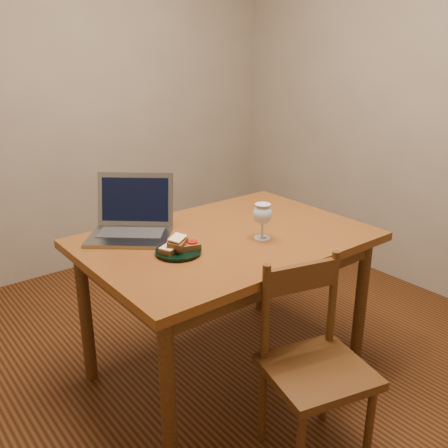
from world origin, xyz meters
TOP-DOWN VIEW (x-y plane):
  - floor at (0.00, 0.00)m, footprint 3.20×3.20m
  - back_wall at (0.00, 1.61)m, footprint 3.20×0.02m
  - right_wall at (1.61, 0.00)m, footprint 0.02×3.20m
  - table at (-0.03, -0.09)m, footprint 1.30×0.90m
  - chair at (-0.09, -0.71)m, footprint 0.46×0.45m
  - plate at (-0.32, -0.13)m, footprint 0.20×0.20m
  - sandwich_cheese at (-0.35, -0.12)m, footprint 0.11×0.09m
  - sandwich_tomato at (-0.28, -0.14)m, footprint 0.12×0.09m
  - sandwich_top at (-0.32, -0.12)m, footprint 0.12×0.11m
  - milk_glass at (0.08, -0.22)m, footprint 0.09×0.09m
  - laptop at (-0.35, 0.22)m, footprint 0.49×0.49m

SIDE VIEW (x-z plane):
  - floor at x=0.00m, z-range -0.02..0.00m
  - chair at x=-0.09m, z-range 0.24..0.65m
  - table at x=-0.03m, z-range 0.28..1.02m
  - plate at x=-0.32m, z-range 0.74..0.76m
  - sandwich_cheese at x=-0.35m, z-range 0.76..0.79m
  - sandwich_tomato at x=-0.28m, z-range 0.76..0.79m
  - sandwich_top at x=-0.32m, z-range 0.78..0.81m
  - laptop at x=-0.35m, z-range 0.68..0.94m
  - milk_glass at x=0.08m, z-range 0.74..0.91m
  - back_wall at x=0.00m, z-range 0.00..2.60m
  - right_wall at x=1.61m, z-range 0.00..2.60m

